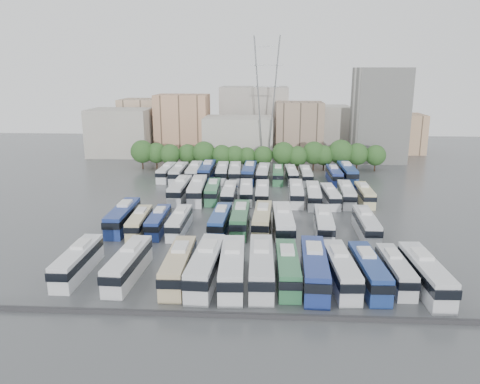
# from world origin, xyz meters

# --- Properties ---
(ground) EXTENTS (220.00, 220.00, 0.00)m
(ground) POSITION_xyz_m (0.00, 0.00, 0.00)
(ground) COLOR #424447
(ground) RESTS_ON ground
(parapet) EXTENTS (56.00, 0.50, 0.50)m
(parapet) POSITION_xyz_m (0.00, -33.00, 0.25)
(parapet) COLOR #2D2D30
(parapet) RESTS_ON ground
(tree_line) EXTENTS (66.24, 7.19, 8.10)m
(tree_line) POSITION_xyz_m (0.43, 42.16, 4.29)
(tree_line) COLOR black
(tree_line) RESTS_ON ground
(city_buildings) EXTENTS (102.00, 35.00, 20.00)m
(city_buildings) POSITION_xyz_m (-7.46, 71.86, 7.87)
(city_buildings) COLOR #9E998E
(city_buildings) RESTS_ON ground
(apartment_tower) EXTENTS (14.00, 14.00, 26.00)m
(apartment_tower) POSITION_xyz_m (34.00, 58.00, 13.00)
(apartment_tower) COLOR silver
(apartment_tower) RESTS_ON ground
(electricity_pylon) EXTENTS (9.00, 6.91, 33.83)m
(electricity_pylon) POSITION_xyz_m (2.00, 50.00, 18.66)
(electricity_pylon) COLOR slate
(electricity_pylon) RESTS_ON ground
(bus_r0_s0) EXTENTS (2.66, 12.08, 3.79)m
(bus_r0_s0) POSITION_xyz_m (-21.57, -23.39, 1.86)
(bus_r0_s0) COLOR silver
(bus_r0_s0) RESTS_ON ground
(bus_r0_s2) EXTENTS (3.28, 12.57, 3.91)m
(bus_r0_s2) POSITION_xyz_m (-14.85, -24.03, 1.92)
(bus_r0_s2) COLOR silver
(bus_r0_s2) RESTS_ON ground
(bus_r0_s4) EXTENTS (2.93, 12.84, 4.02)m
(bus_r0_s4) POSITION_xyz_m (-8.41, -24.30, 1.97)
(bus_r0_s4) COLOR tan
(bus_r0_s4) RESTS_ON ground
(bus_r0_s5) EXTENTS (3.67, 13.81, 4.29)m
(bus_r0_s5) POSITION_xyz_m (-4.99, -24.45, 2.11)
(bus_r0_s5) COLOR silver
(bus_r0_s5) RESTS_ON ground
(bus_r0_s6) EXTENTS (3.41, 13.57, 4.23)m
(bus_r0_s6) POSITION_xyz_m (-1.72, -24.53, 2.08)
(bus_r0_s6) COLOR silver
(bus_r0_s6) RESTS_ON ground
(bus_r0_s7) EXTENTS (3.19, 13.64, 4.27)m
(bus_r0_s7) POSITION_xyz_m (1.83, -24.21, 2.09)
(bus_r0_s7) COLOR silver
(bus_r0_s7) RESTS_ON ground
(bus_r0_s8) EXTENTS (2.84, 12.25, 3.83)m
(bus_r0_s8) POSITION_xyz_m (5.06, -24.01, 1.88)
(bus_r0_s8) COLOR #2F6F44
(bus_r0_s8) RESTS_ON ground
(bus_r0_s9) EXTENTS (3.51, 13.75, 4.28)m
(bus_r0_s9) POSITION_xyz_m (8.29, -24.34, 2.10)
(bus_r0_s9) COLOR navy
(bus_r0_s9) RESTS_ON ground
(bus_r0_s10) EXTENTS (3.38, 12.65, 3.93)m
(bus_r0_s10) POSITION_xyz_m (11.48, -24.28, 1.93)
(bus_r0_s10) COLOR silver
(bus_r0_s10) RESTS_ON ground
(bus_r0_s11) EXTENTS (3.23, 12.39, 3.85)m
(bus_r0_s11) POSITION_xyz_m (14.82, -24.38, 1.89)
(bus_r0_s11) COLOR navy
(bus_r0_s11) RESTS_ON ground
(bus_r0_s12) EXTENTS (2.63, 11.17, 3.49)m
(bus_r0_s12) POSITION_xyz_m (18.24, -23.52, 1.71)
(bus_r0_s12) COLOR silver
(bus_r0_s12) RESTS_ON ground
(bus_r0_s13) EXTENTS (3.28, 13.07, 4.07)m
(bus_r0_s13) POSITION_xyz_m (21.31, -25.08, 2.00)
(bus_r0_s13) COLOR silver
(bus_r0_s13) RESTS_ON ground
(bus_r1_s0) EXTENTS (2.94, 12.87, 4.03)m
(bus_r1_s0) POSITION_xyz_m (-21.23, -5.24, 1.98)
(bus_r1_s0) COLOR navy
(bus_r1_s0) RESTS_ON ground
(bus_r1_s1) EXTENTS (2.88, 10.97, 3.41)m
(bus_r1_s1) POSITION_xyz_m (-18.03, -6.92, 1.67)
(bus_r1_s1) COLOR beige
(bus_r1_s1) RESTS_ON ground
(bus_r1_s2) EXTENTS (2.55, 10.92, 3.41)m
(bus_r1_s2) POSITION_xyz_m (-15.07, -6.33, 1.68)
(bus_r1_s2) COLOR navy
(bus_r1_s2) RESTS_ON ground
(bus_r1_s3) EXTENTS (2.60, 11.10, 3.47)m
(bus_r1_s3) POSITION_xyz_m (-11.58, -6.55, 1.70)
(bus_r1_s3) COLOR silver
(bus_r1_s3) RESTS_ON ground
(bus_r1_s5) EXTENTS (3.01, 11.72, 3.65)m
(bus_r1_s5) POSITION_xyz_m (-5.04, -5.86, 1.79)
(bus_r1_s5) COLOR navy
(bus_r1_s5) RESTS_ON ground
(bus_r1_s6) EXTENTS (2.78, 12.35, 3.87)m
(bus_r1_s6) POSITION_xyz_m (-1.85, -4.96, 1.90)
(bus_r1_s6) COLOR #2B643D
(bus_r1_s6) RESTS_ON ground
(bus_r1_s7) EXTENTS (3.25, 12.43, 3.87)m
(bus_r1_s7) POSITION_xyz_m (1.76, -5.18, 1.90)
(bus_r1_s7) COLOR tan
(bus_r1_s7) RESTS_ON ground
(bus_r1_s8) EXTENTS (3.29, 13.50, 4.21)m
(bus_r1_s8) POSITION_xyz_m (5.06, -7.27, 2.07)
(bus_r1_s8) COLOR silver
(bus_r1_s8) RESTS_ON ground
(bus_r1_s10) EXTENTS (3.21, 12.15, 3.78)m
(bus_r1_s10) POSITION_xyz_m (11.49, -6.56, 1.85)
(bus_r1_s10) COLOR silver
(bus_r1_s10) RESTS_ON ground
(bus_r1_s12) EXTENTS (2.81, 12.07, 3.77)m
(bus_r1_s12) POSITION_xyz_m (18.11, -6.63, 1.85)
(bus_r1_s12) COLOR silver
(bus_r1_s12) RESTS_ON ground
(bus_r2_s2) EXTENTS (3.08, 13.11, 4.10)m
(bus_r2_s2) POSITION_xyz_m (-15.02, 13.05, 2.01)
(bus_r2_s2) COLOR silver
(bus_r2_s2) RESTS_ON ground
(bus_r2_s3) EXTENTS (3.46, 13.50, 4.20)m
(bus_r2_s3) POSITION_xyz_m (-11.48, 12.78, 2.06)
(bus_r2_s3) COLOR silver
(bus_r2_s3) RESTS_ON ground
(bus_r2_s4) EXTENTS (2.90, 11.66, 3.63)m
(bus_r2_s4) POSITION_xyz_m (-8.42, 13.06, 1.78)
(bus_r2_s4) COLOR #317349
(bus_r2_s4) RESTS_ON ground
(bus_r2_s5) EXTENTS (2.54, 11.48, 3.60)m
(bus_r2_s5) POSITION_xyz_m (-4.91, 11.32, 1.77)
(bus_r2_s5) COLOR silver
(bus_r2_s5) RESTS_ON ground
(bus_r2_s6) EXTENTS (2.90, 11.43, 3.56)m
(bus_r2_s6) POSITION_xyz_m (-1.65, 13.04, 1.75)
(bus_r2_s6) COLOR silver
(bus_r2_s6) RESTS_ON ground
(bus_r2_s7) EXTENTS (2.68, 11.68, 3.66)m
(bus_r2_s7) POSITION_xyz_m (1.58, 11.94, 1.80)
(bus_r2_s7) COLOR silver
(bus_r2_s7) RESTS_ON ground
(bus_r2_s9) EXTENTS (2.95, 12.08, 3.77)m
(bus_r2_s9) POSITION_xyz_m (8.27, 12.36, 1.85)
(bus_r2_s9) COLOR silver
(bus_r2_s9) RESTS_ON ground
(bus_r2_s10) EXTENTS (3.06, 11.97, 3.73)m
(bus_r2_s10) POSITION_xyz_m (11.51, 11.03, 1.83)
(bus_r2_s10) COLOR silver
(bus_r2_s10) RESTS_ON ground
(bus_r2_s11) EXTENTS (2.94, 11.01, 3.42)m
(bus_r2_s11) POSITION_xyz_m (14.78, 11.07, 1.68)
(bus_r2_s11) COLOR silver
(bus_r2_s11) RESTS_ON ground
(bus_r2_s12) EXTENTS (3.14, 12.00, 3.73)m
(bus_r2_s12) POSITION_xyz_m (18.08, 12.26, 1.83)
(bus_r2_s12) COLOR silver
(bus_r2_s12) RESTS_ON ground
(bus_r2_s13) EXTENTS (2.48, 11.05, 3.46)m
(bus_r2_s13) POSITION_xyz_m (21.65, 12.55, 1.70)
(bus_r2_s13) COLOR beige
(bus_r2_s13) RESTS_ON ground
(bus_r3_s0) EXTENTS (2.96, 11.46, 3.57)m
(bus_r3_s0) POSITION_xyz_m (-21.45, 30.41, 1.75)
(bus_r3_s0) COLOR silver
(bus_r3_s0) RESTS_ON ground
(bus_r3_s1) EXTENTS (2.73, 12.29, 3.85)m
(bus_r3_s1) POSITION_xyz_m (-18.28, 29.05, 1.89)
(bus_r3_s1) COLOR silver
(bus_r3_s1) RESTS_ON ground
(bus_r3_s2) EXTENTS (3.07, 12.87, 4.02)m
(bus_r3_s2) POSITION_xyz_m (-14.63, 29.43, 1.97)
(bus_r3_s2) COLOR silver
(bus_r3_s2) RESTS_ON ground
(bus_r3_s3) EXTENTS (2.90, 13.24, 4.15)m
(bus_r3_s3) POSITION_xyz_m (-11.73, 30.47, 2.04)
(bus_r3_s3) COLOR navy
(bus_r3_s3) RESTS_ON ground
(bus_r3_s4) EXTENTS (3.11, 12.17, 3.79)m
(bus_r3_s4) POSITION_xyz_m (-8.12, 30.59, 1.86)
(bus_r3_s4) COLOR silver
(bus_r3_s4) RESTS_ON ground
(bus_r3_s5) EXTENTS (3.19, 12.47, 3.88)m
(bus_r3_s5) POSITION_xyz_m (-5.06, 30.20, 1.91)
(bus_r3_s5) COLOR silver
(bus_r3_s5) RESTS_ON ground
(bus_r3_s6) EXTENTS (3.30, 13.14, 4.10)m
(bus_r3_s6) POSITION_xyz_m (-1.68, 29.79, 2.01)
(bus_r3_s6) COLOR navy
(bus_r3_s6) RESTS_ON ground
(bus_r3_s7) EXTENTS (3.26, 12.26, 3.81)m
(bus_r3_s7) POSITION_xyz_m (1.58, 29.33, 1.87)
(bus_r3_s7) COLOR silver
(bus_r3_s7) RESTS_ON ground
(bus_r3_s8) EXTENTS (2.71, 11.25, 3.51)m
(bus_r3_s8) POSITION_xyz_m (5.05, 29.69, 1.72)
(bus_r3_s8) COLOR #2D693F
(bus_r3_s8) RESTS_ON ground
(bus_r3_s9) EXTENTS (2.80, 10.92, 3.40)m
(bus_r3_s9) POSITION_xyz_m (8.20, 30.15, 1.67)
(bus_r3_s9) COLOR silver
(bus_r3_s9) RESTS_ON ground
(bus_r3_s10) EXTENTS (2.46, 11.10, 3.48)m
(bus_r3_s10) POSITION_xyz_m (11.50, 29.11, 1.71)
(bus_r3_s10) COLOR silver
(bus_r3_s10) RESTS_ON ground
(bus_r3_s12) EXTENTS (2.72, 11.69, 3.66)m
(bus_r3_s12) POSITION_xyz_m (18.03, 29.34, 1.79)
(bus_r3_s12) COLOR navy
(bus_r3_s12) RESTS_ON ground
(bus_r3_s13) EXTENTS (3.15, 13.15, 4.11)m
(bus_r3_s13) POSITION_xyz_m (21.30, 31.14, 2.02)
(bus_r3_s13) COLOR navy
(bus_r3_s13) RESTS_ON ground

